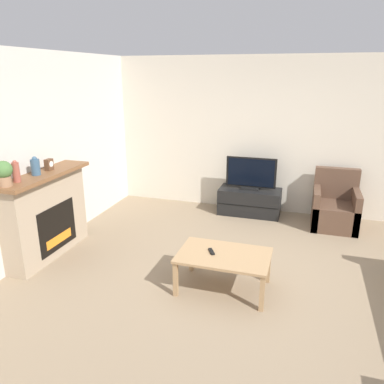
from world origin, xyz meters
name	(u,v)px	position (x,y,z in m)	size (l,w,h in m)	color
ground_plane	(246,284)	(0.00, 0.00, 0.00)	(24.00, 24.00, 0.00)	#89755B
wall_back	(275,136)	(0.00, 2.68, 1.35)	(12.00, 0.06, 2.70)	beige
wall_left	(29,158)	(-2.90, 0.00, 1.35)	(0.06, 12.00, 2.70)	beige
fireplace	(46,214)	(-2.71, -0.03, 0.60)	(0.43, 1.48, 1.17)	tan
mantel_vase_left	(16,172)	(-2.69, -0.47, 1.29)	(0.09, 0.09, 0.27)	#994C3D
mantel_vase_centre_left	(35,167)	(-2.69, -0.14, 1.28)	(0.11, 0.11, 0.24)	#385670
mantel_clock	(49,165)	(-2.69, 0.12, 1.24)	(0.08, 0.11, 0.15)	brown
potted_plant	(4,172)	(-2.69, -0.66, 1.33)	(0.20, 0.20, 0.30)	#936B4C
tv_stand	(250,201)	(-0.33, 2.36, 0.23)	(1.07, 0.52, 0.45)	black
tv	(251,175)	(-0.33, 2.35, 0.72)	(0.87, 0.18, 0.57)	black
armchair	(335,209)	(1.08, 2.21, 0.29)	(0.70, 0.76, 0.91)	brown
coffee_table	(224,258)	(-0.24, -0.17, 0.39)	(1.04, 0.68, 0.44)	#A37F56
remote	(212,251)	(-0.39, -0.17, 0.45)	(0.11, 0.15, 0.02)	black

